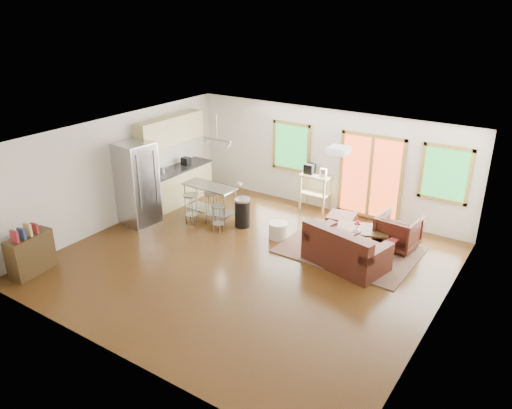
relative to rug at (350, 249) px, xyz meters
The scene contains 29 objects.
floor 2.28m from the rug, 132.37° to the right, with size 7.50×7.00×0.02m, color #341E0B.
ceiling 3.45m from the rug, 132.37° to the right, with size 7.50×7.00×0.02m, color white.
back_wall 2.71m from the rug, 130.04° to the left, with size 7.50×0.02×2.60m, color silver.
left_wall 5.70m from the rug, 162.37° to the right, with size 0.02×7.00×2.60m, color silver.
right_wall 3.07m from the rug, 37.11° to the right, with size 0.02×7.00×2.60m, color silver.
front_wall 5.57m from the rug, 106.47° to the right, with size 7.50×0.02×2.60m, color silver.
window_left 3.43m from the rug, 144.97° to the left, with size 1.10×0.05×1.30m.
french_doors 2.11m from the rug, 100.68° to the left, with size 1.60×0.05×2.10m.
window_right 2.69m from the rug, 52.47° to the left, with size 1.10×0.05×1.30m.
rug is the anchor object (origin of this frame).
loveseat 0.80m from the rug, 75.81° to the right, with size 1.79×1.26×0.87m.
coffee_table 0.49m from the rug, 64.14° to the left, with size 1.27×1.00×0.44m.
armchair 1.12m from the rug, 39.76° to the left, with size 0.82×0.77×0.85m, color #33140E.
ottoman 0.99m from the rug, 126.49° to the left, with size 0.61×0.61×0.41m, color #33140E.
pouf 1.66m from the rug, 167.60° to the right, with size 0.42×0.42×0.37m, color beige.
vase 0.51m from the rug, 15.06° to the left, with size 0.22×0.23×0.31m.
book 0.94m from the rug, 10.85° to the left, with size 0.19×0.02×0.26m, color maroon.
cabinets 5.10m from the rug, behind, with size 0.64×2.24×2.30m.
refrigerator 5.19m from the rug, 163.22° to the right, with size 0.88×0.85×2.00m.
island 3.65m from the rug, behind, with size 1.39×0.59×0.87m.
cup 3.00m from the rug, behind, with size 0.11×0.09×0.11m, color white.
bar_stool_a 3.91m from the rug, 167.68° to the right, with size 0.40×0.40×0.75m.
bar_stool_b 3.49m from the rug, behind, with size 0.47×0.47×0.77m.
bar_stool_c 3.11m from the rug, 164.38° to the right, with size 0.35×0.35×0.66m.
trash_can 2.69m from the rug, behind, with size 0.46×0.46×0.71m.
kitchen_cart 2.49m from the rug, 136.81° to the left, with size 0.78×0.50×1.19m.
bookshelf 6.57m from the rug, 138.11° to the right, with size 0.47×0.95×1.08m.
ceiling_flush 2.74m from the rug, 86.57° to the right, with size 0.35×0.35×0.12m, color white.
pendant_light 3.92m from the rug, behind, with size 0.80×0.18×0.79m.
Camera 1 is at (5.17, -7.48, 5.08)m, focal length 35.00 mm.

